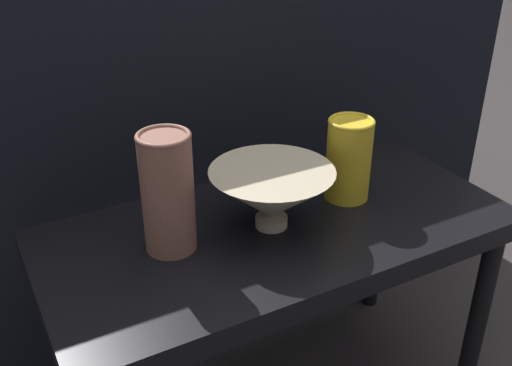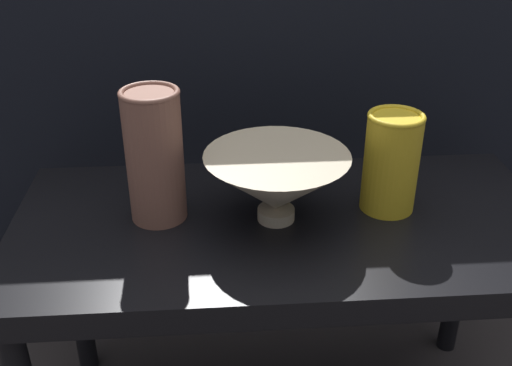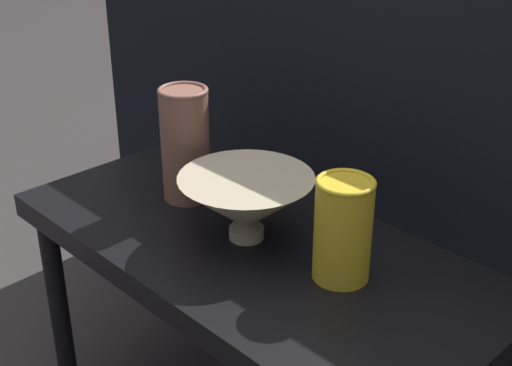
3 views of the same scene
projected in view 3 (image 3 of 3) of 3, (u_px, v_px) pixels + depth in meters
table at (252, 268)px, 1.12m from camera, size 0.80×0.38×0.42m
couch_backdrop at (440, 153)px, 1.43m from camera, size 1.56×0.50×0.82m
bowl at (245, 204)px, 1.08m from camera, size 0.21×0.21×0.10m
vase_textured_left at (185, 143)px, 1.18m from camera, size 0.08×0.08×0.20m
vase_colorful_right at (343, 228)px, 0.97m from camera, size 0.08×0.08×0.15m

